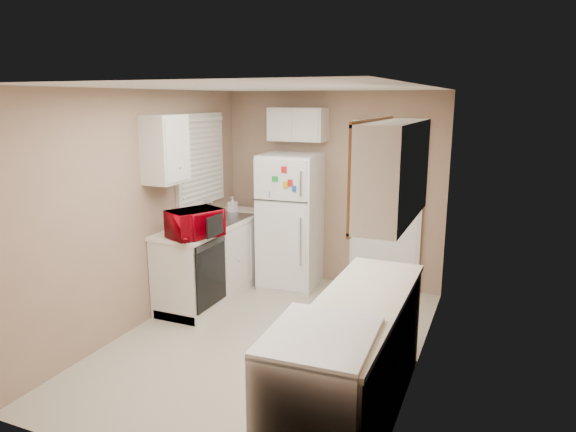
% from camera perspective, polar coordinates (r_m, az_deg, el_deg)
% --- Properties ---
extents(floor, '(3.80, 3.80, 0.00)m').
position_cam_1_polar(floor, '(5.13, -2.25, -13.79)').
color(floor, beige).
rests_on(floor, ground).
extents(ceiling, '(3.80, 3.80, 0.00)m').
position_cam_1_polar(ceiling, '(4.59, -2.52, 14.08)').
color(ceiling, white).
rests_on(ceiling, floor).
extents(wall_left, '(3.80, 3.80, 0.00)m').
position_cam_1_polar(wall_left, '(5.45, -15.80, 0.72)').
color(wall_left, tan).
rests_on(wall_left, floor).
extents(wall_right, '(3.80, 3.80, 0.00)m').
position_cam_1_polar(wall_right, '(4.32, 14.66, -2.33)').
color(wall_right, tan).
rests_on(wall_right, floor).
extents(wall_back, '(2.80, 2.80, 0.00)m').
position_cam_1_polar(wall_back, '(6.45, 4.87, 2.99)').
color(wall_back, tan).
rests_on(wall_back, floor).
extents(wall_front, '(2.80, 2.80, 0.00)m').
position_cam_1_polar(wall_front, '(3.18, -17.31, -8.02)').
color(wall_front, tan).
rests_on(wall_front, floor).
extents(left_counter, '(0.60, 1.80, 0.90)m').
position_cam_1_polar(left_counter, '(6.19, -7.98, -4.68)').
color(left_counter, silver).
rests_on(left_counter, floor).
extents(dishwasher, '(0.03, 0.58, 0.72)m').
position_cam_1_polar(dishwasher, '(5.54, -8.60, -6.36)').
color(dishwasher, black).
rests_on(dishwasher, floor).
extents(sink, '(0.54, 0.74, 0.16)m').
position_cam_1_polar(sink, '(6.20, -7.39, -0.68)').
color(sink, gray).
rests_on(sink, left_counter).
extents(microwave, '(0.60, 0.49, 0.35)m').
position_cam_1_polar(microwave, '(5.39, -10.31, -0.78)').
color(microwave, '#8F000B').
rests_on(microwave, left_counter).
extents(soap_bottle, '(0.11, 0.11, 0.20)m').
position_cam_1_polar(soap_bottle, '(6.51, -6.18, 1.25)').
color(soap_bottle, white).
rests_on(soap_bottle, left_counter).
extents(window_blinds, '(0.10, 0.98, 1.08)m').
position_cam_1_polar(window_blinds, '(6.21, -9.68, 6.20)').
color(window_blinds, silver).
rests_on(window_blinds, wall_left).
extents(upper_cabinet_left, '(0.30, 0.45, 0.70)m').
position_cam_1_polar(upper_cabinet_left, '(5.44, -13.49, 7.23)').
color(upper_cabinet_left, silver).
rests_on(upper_cabinet_left, wall_left).
extents(refrigerator, '(0.72, 0.70, 1.66)m').
position_cam_1_polar(refrigerator, '(6.35, 0.31, -0.54)').
color(refrigerator, white).
rests_on(refrigerator, floor).
extents(cabinet_over_fridge, '(0.70, 0.30, 0.40)m').
position_cam_1_polar(cabinet_over_fridge, '(6.36, 1.10, 10.15)').
color(cabinet_over_fridge, silver).
rests_on(cabinet_over_fridge, wall_back).
extents(interior_door, '(0.86, 0.06, 2.08)m').
position_cam_1_polar(interior_door, '(6.27, 10.81, 0.84)').
color(interior_door, white).
rests_on(interior_door, floor).
extents(right_counter, '(0.60, 2.00, 0.90)m').
position_cam_1_polar(right_counter, '(3.92, 7.68, -15.47)').
color(right_counter, silver).
rests_on(right_counter, floor).
extents(stove, '(0.66, 0.81, 0.95)m').
position_cam_1_polar(stove, '(3.38, 3.50, -19.95)').
color(stove, white).
rests_on(stove, floor).
extents(upper_cabinet_right, '(0.30, 1.20, 0.70)m').
position_cam_1_polar(upper_cabinet_right, '(3.75, 11.75, 4.89)').
color(upper_cabinet_right, silver).
rests_on(upper_cabinet_right, wall_right).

